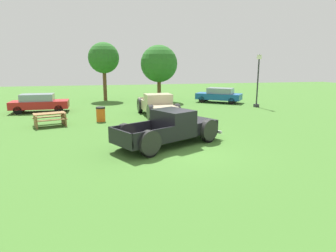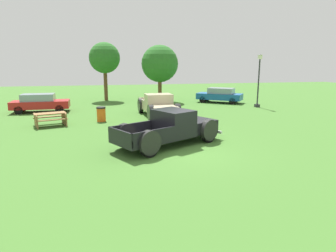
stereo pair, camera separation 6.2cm
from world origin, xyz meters
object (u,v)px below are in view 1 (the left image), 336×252
Objects in this scene: picnic_table at (50,118)px; trash_can at (101,114)px; oak_tree_west at (159,64)px; lamp_post_near at (258,80)px; oak_tree_east at (104,58)px; sedan_distant_a at (39,103)px; pickup_truck_foreground at (174,128)px; sedan_distant_b at (219,95)px; pickup_truck_behind_left at (158,106)px.

picnic_table is 3.08m from trash_can.
picnic_table is 13.49m from oak_tree_west.
lamp_post_near is 14.78m from oak_tree_east.
sedan_distant_a is 17.73m from lamp_post_near.
pickup_truck_foreground is at bearing -61.84° from trash_can.
lamp_post_near is (17.62, -1.10, 1.59)m from sedan_distant_a.
sedan_distant_b is 6.47m from oak_tree_west.
lamp_post_near is 9.33m from oak_tree_west.
pickup_truck_foreground is at bearing -41.09° from picnic_table.
sedan_distant_b is at bearing 42.45° from pickup_truck_behind_left.
oak_tree_west is (-7.44, 5.48, 1.29)m from lamp_post_near.
picnic_table is (-6.90, -1.42, -0.28)m from pickup_truck_behind_left.
pickup_truck_foreground reaches higher than picnic_table.
oak_tree_east is at bearing 99.44° from pickup_truck_foreground.
oak_tree_east is (-2.92, 17.54, 3.39)m from pickup_truck_foreground.
sedan_distant_a reaches higher than picnic_table.
sedan_distant_a is 5.80m from picnic_table.
sedan_distant_a reaches higher than trash_can.
pickup_truck_behind_left is 3.98m from trash_can.
sedan_distant_a is 4.45× the size of trash_can.
pickup_truck_foreground is at bearing -119.62° from sedan_distant_b.
lamp_post_near reaches higher than trash_can.
picnic_table is (-16.02, -4.46, -1.83)m from lamp_post_near.
lamp_post_near reaches higher than sedan_distant_a.
sedan_distant_b reaches higher than picnic_table.
sedan_distant_a is at bearing -171.46° from sedan_distant_b.
picnic_table is (-13.99, -7.91, -0.24)m from sedan_distant_b.
trash_can is at bearing -121.23° from oak_tree_west.
trash_can is 0.18× the size of oak_tree_west.
sedan_distant_b is (7.64, 13.45, -0.04)m from pickup_truck_foreground.
sedan_distant_b is at bearing 29.47° from picnic_table.
lamp_post_near reaches higher than sedan_distant_b.
pickup_truck_behind_left is 9.46m from sedan_distant_a.
pickup_truck_foreground is 18.10m from oak_tree_east.
oak_tree_west is (1.67, 8.53, 2.85)m from pickup_truck_behind_left.
pickup_truck_behind_left is at bearing 9.86° from trash_can.
sedan_distant_b is (7.10, 6.49, -0.04)m from pickup_truck_behind_left.
picnic_table is at bearing -168.39° from pickup_truck_behind_left.
pickup_truck_behind_left reaches higher than picnic_table.
oak_tree_east reaches higher than sedan_distant_b.
sedan_distant_a is 0.97× the size of sedan_distant_b.
lamp_post_near is 0.82× the size of oak_tree_west.
trash_can is at bearing 13.87° from picnic_table.
sedan_distant_b is at bearing 33.09° from trash_can.
pickup_truck_behind_left is at bearing 85.50° from pickup_truck_foreground.
oak_tree_east is at bearing 51.91° from sedan_distant_a.
picnic_table is 0.38× the size of oak_tree_east.
oak_tree_west is at bearing -21.78° from oak_tree_east.
oak_tree_east reaches higher than sedan_distant_a.
lamp_post_near is (2.02, -3.44, 1.60)m from sedan_distant_b.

